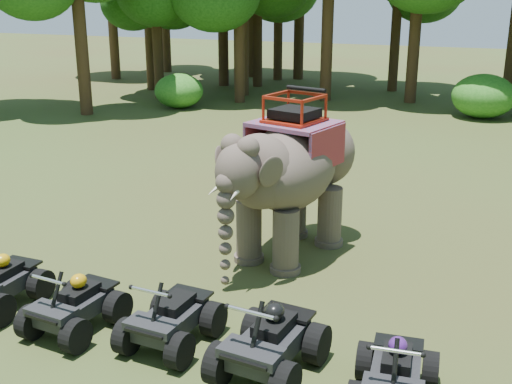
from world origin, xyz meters
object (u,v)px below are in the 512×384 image
atv_1 (74,298)px  atv_2 (171,310)px  atv_4 (396,366)px  atv_3 (270,333)px  elephant (291,175)px

atv_1 → atv_2: size_ratio=0.98×
atv_4 → atv_3: bearing=172.2°
atv_2 → atv_1: bearing=-169.2°
atv_1 → atv_3: size_ratio=0.90×
atv_4 → atv_2: bearing=170.5°
atv_1 → atv_3: (3.53, -0.02, 0.07)m
atv_3 → atv_4: (1.91, -0.10, -0.08)m
atv_2 → atv_3: 1.80m
atv_3 → elephant: bearing=110.8°
atv_1 → atv_4: atv_1 is taller
atv_1 → atv_2: atv_2 is taller
atv_2 → atv_4: atv_2 is taller
elephant → atv_2: bearing=-83.4°
atv_1 → atv_4: 5.44m
atv_1 → atv_4: (5.44, -0.12, -0.01)m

